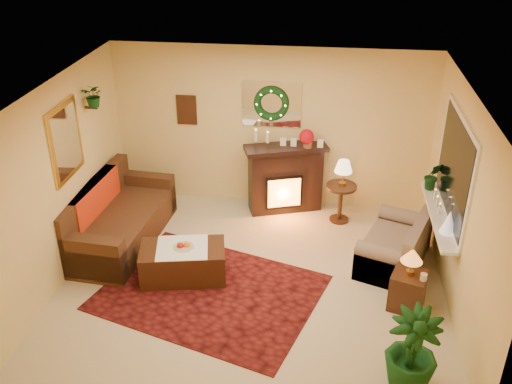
# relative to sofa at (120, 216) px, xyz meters

# --- Properties ---
(floor) EXTENTS (5.00, 5.00, 0.00)m
(floor) POSITION_rel_sofa_xyz_m (2.04, -0.71, -0.43)
(floor) COLOR beige
(floor) RESTS_ON ground
(ceiling) EXTENTS (5.00, 5.00, 0.00)m
(ceiling) POSITION_rel_sofa_xyz_m (2.04, -0.71, 2.17)
(ceiling) COLOR white
(ceiling) RESTS_ON ground
(wall_back) EXTENTS (5.00, 5.00, 0.00)m
(wall_back) POSITION_rel_sofa_xyz_m (2.04, 1.54, 0.87)
(wall_back) COLOR #EFD88C
(wall_back) RESTS_ON ground
(wall_front) EXTENTS (5.00, 5.00, 0.00)m
(wall_front) POSITION_rel_sofa_xyz_m (2.04, -2.96, 0.87)
(wall_front) COLOR #EFD88C
(wall_front) RESTS_ON ground
(wall_left) EXTENTS (4.50, 4.50, 0.00)m
(wall_left) POSITION_rel_sofa_xyz_m (-0.46, -0.71, 0.87)
(wall_left) COLOR #EFD88C
(wall_left) RESTS_ON ground
(wall_right) EXTENTS (4.50, 4.50, 0.00)m
(wall_right) POSITION_rel_sofa_xyz_m (4.54, -0.71, 0.87)
(wall_right) COLOR #EFD88C
(wall_right) RESTS_ON ground
(area_rug) EXTENTS (3.16, 2.72, 0.01)m
(area_rug) POSITION_rel_sofa_xyz_m (1.53, -1.05, -0.42)
(area_rug) COLOR maroon
(area_rug) RESTS_ON floor
(sofa) EXTENTS (1.11, 2.21, 0.92)m
(sofa) POSITION_rel_sofa_xyz_m (0.00, 0.00, 0.00)
(sofa) COLOR brown
(sofa) RESTS_ON floor
(red_throw) EXTENTS (0.80, 1.31, 0.02)m
(red_throw) POSITION_rel_sofa_xyz_m (-0.02, 0.15, 0.03)
(red_throw) COLOR red
(red_throw) RESTS_ON sofa
(fireplace) EXTENTS (1.20, 0.71, 1.05)m
(fireplace) POSITION_rel_sofa_xyz_m (2.30, 1.29, 0.12)
(fireplace) COLOR black
(fireplace) RESTS_ON floor
(poinsettia) EXTENTS (0.23, 0.23, 0.23)m
(poinsettia) POSITION_rel_sofa_xyz_m (2.61, 1.26, 0.87)
(poinsettia) COLOR #B10915
(poinsettia) RESTS_ON fireplace
(mantel_candle_a) EXTENTS (0.06, 0.06, 0.18)m
(mantel_candle_a) POSITION_rel_sofa_xyz_m (1.82, 1.31, 0.83)
(mantel_candle_a) COLOR white
(mantel_candle_a) RESTS_ON fireplace
(mantel_candle_b) EXTENTS (0.06, 0.06, 0.17)m
(mantel_candle_b) POSITION_rel_sofa_xyz_m (2.01, 1.25, 0.83)
(mantel_candle_b) COLOR beige
(mantel_candle_b) RESTS_ON fireplace
(mantel_mirror) EXTENTS (0.92, 0.02, 0.72)m
(mantel_mirror) POSITION_rel_sofa_xyz_m (2.04, 1.52, 1.27)
(mantel_mirror) COLOR white
(mantel_mirror) RESTS_ON wall_back
(wreath) EXTENTS (0.55, 0.11, 0.55)m
(wreath) POSITION_rel_sofa_xyz_m (2.04, 1.48, 1.29)
(wreath) COLOR #194719
(wreath) RESTS_ON wall_back
(wall_art) EXTENTS (0.32, 0.03, 0.48)m
(wall_art) POSITION_rel_sofa_xyz_m (0.69, 1.52, 1.12)
(wall_art) COLOR #381E11
(wall_art) RESTS_ON wall_back
(gold_mirror) EXTENTS (0.03, 0.84, 1.00)m
(gold_mirror) POSITION_rel_sofa_xyz_m (-0.44, -0.41, 1.32)
(gold_mirror) COLOR gold
(gold_mirror) RESTS_ON wall_left
(hanging_plant) EXTENTS (0.33, 0.28, 0.36)m
(hanging_plant) POSITION_rel_sofa_xyz_m (-0.30, 0.34, 1.54)
(hanging_plant) COLOR #194719
(hanging_plant) RESTS_ON wall_left
(loveseat) EXTENTS (1.16, 1.48, 0.75)m
(loveseat) POSITION_rel_sofa_xyz_m (3.93, -0.05, -0.01)
(loveseat) COLOR gray
(loveseat) RESTS_ON floor
(window_frame) EXTENTS (0.03, 1.86, 1.36)m
(window_frame) POSITION_rel_sofa_xyz_m (4.53, -0.16, 1.12)
(window_frame) COLOR white
(window_frame) RESTS_ON wall_right
(window_glass) EXTENTS (0.02, 1.70, 1.22)m
(window_glass) POSITION_rel_sofa_xyz_m (4.51, -0.16, 1.12)
(window_glass) COLOR black
(window_glass) RESTS_ON wall_right
(window_sill) EXTENTS (0.22, 1.86, 0.04)m
(window_sill) POSITION_rel_sofa_xyz_m (4.42, -0.16, 0.44)
(window_sill) COLOR white
(window_sill) RESTS_ON wall_right
(mini_tree) EXTENTS (0.20, 0.20, 0.30)m
(mini_tree) POSITION_rel_sofa_xyz_m (4.45, -0.63, 0.61)
(mini_tree) COLOR white
(mini_tree) RESTS_ON window_sill
(sill_plant) EXTENTS (0.29, 0.24, 0.54)m
(sill_plant) POSITION_rel_sofa_xyz_m (4.41, 0.53, 0.66)
(sill_plant) COLOR black
(sill_plant) RESTS_ON window_sill
(side_table_round) EXTENTS (0.59, 0.59, 0.62)m
(side_table_round) POSITION_rel_sofa_xyz_m (3.19, 1.03, -0.10)
(side_table_round) COLOR #4C2B1F
(side_table_round) RESTS_ON floor
(lamp_cream) EXTENTS (0.27, 0.27, 0.42)m
(lamp_cream) POSITION_rel_sofa_xyz_m (3.19, 1.03, 0.45)
(lamp_cream) COLOR beige
(lamp_cream) RESTS_ON side_table_round
(end_table_square) EXTENTS (0.51, 0.51, 0.49)m
(end_table_square) POSITION_rel_sofa_xyz_m (4.01, -1.01, -0.16)
(end_table_square) COLOR #311C0D
(end_table_square) RESTS_ON floor
(lamp_tiffany) EXTENTS (0.26, 0.26, 0.39)m
(lamp_tiffany) POSITION_rel_sofa_xyz_m (4.00, -1.01, 0.32)
(lamp_tiffany) COLOR orange
(lamp_tiffany) RESTS_ON end_table_square
(coffee_table) EXTENTS (1.21, 0.82, 0.47)m
(coffee_table) POSITION_rel_sofa_xyz_m (1.11, -0.76, -0.22)
(coffee_table) COLOR black
(coffee_table) RESTS_ON floor
(fruit_bowl) EXTENTS (0.28, 0.28, 0.06)m
(fruit_bowl) POSITION_rel_sofa_xyz_m (1.13, -0.75, 0.02)
(fruit_bowl) COLOR beige
(fruit_bowl) RESTS_ON coffee_table
(floor_palm) EXTENTS (1.85, 1.85, 2.88)m
(floor_palm) POSITION_rel_sofa_xyz_m (3.89, -2.33, 0.02)
(floor_palm) COLOR #113C17
(floor_palm) RESTS_ON floor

